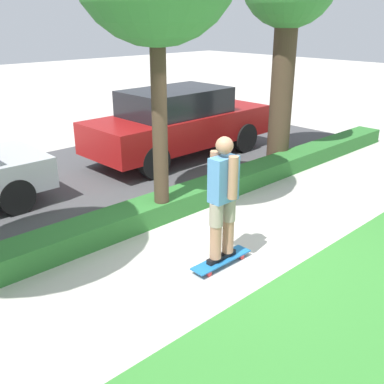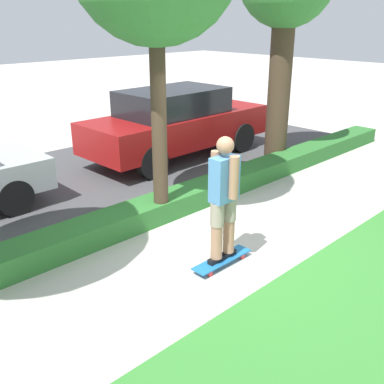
% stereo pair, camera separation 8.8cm
% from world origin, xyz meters
% --- Properties ---
extents(ground_plane, '(60.00, 60.00, 0.00)m').
position_xyz_m(ground_plane, '(0.00, 0.00, 0.00)').
color(ground_plane, '#BCB7AD').
extents(street_asphalt, '(15.25, 5.00, 0.01)m').
position_xyz_m(street_asphalt, '(0.00, 4.20, 0.00)').
color(street_asphalt, '#474749').
rests_on(street_asphalt, ground_plane).
extents(hedge_row, '(15.25, 0.60, 0.36)m').
position_xyz_m(hedge_row, '(0.00, 1.60, 0.18)').
color(hedge_row, '#2D702D').
rests_on(hedge_row, ground_plane).
extents(skateboard, '(0.99, 0.24, 0.10)m').
position_xyz_m(skateboard, '(-0.39, -0.25, 0.08)').
color(skateboard, '#1E6BAD').
rests_on(skateboard, ground_plane).
extents(skater_person, '(0.51, 0.45, 1.76)m').
position_xyz_m(skater_person, '(-0.39, -0.25, 1.04)').
color(skater_person, black).
rests_on(skater_person, skateboard).
extents(parked_car_middle, '(4.81, 1.85, 1.68)m').
position_xyz_m(parked_car_middle, '(2.67, 4.06, 0.88)').
color(parked_car_middle, maroon).
rests_on(parked_car_middle, ground_plane).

